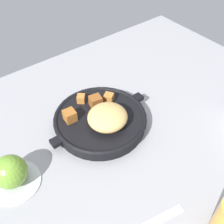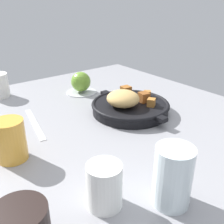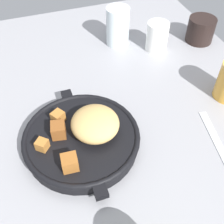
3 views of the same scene
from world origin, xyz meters
The scene contains 6 objects.
ground_plane centered at (0.00, 0.00, -1.20)cm, with size 109.12×86.62×2.40cm, color gray.
cast_iron_skillet centered at (4.04, -6.94, 2.54)cm, with size 28.40×24.07×7.81cm.
butter_knife centered at (14.85, 19.43, 0.18)cm, with size 21.19×1.60×0.36cm, color silver.
white_creamer_pitcher centered at (-22.56, 22.26, 4.14)cm, with size 6.15×6.15×8.27cm, color white.
coffee_mug_dark centered at (-22.31, 36.45, 3.62)cm, with size 8.00×8.00×7.23cm, color black.
water_glass_tall centered at (-29.15, 12.71, 5.56)cm, with size 6.68×6.68×11.13cm, color silver.
Camera 3 is at (39.78, -13.22, 48.17)cm, focal length 45.35 mm.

